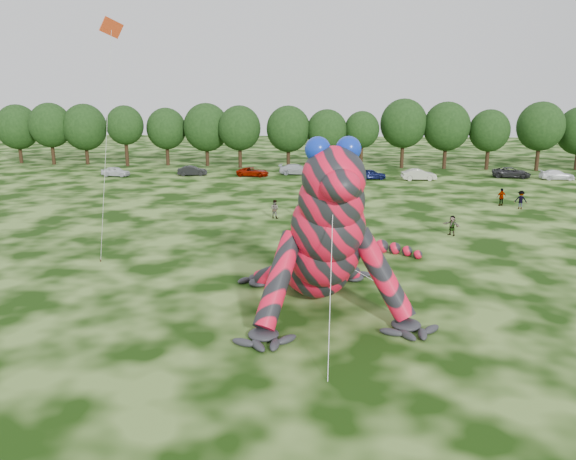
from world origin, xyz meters
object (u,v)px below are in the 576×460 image
(tree_5, at_px, (207,135))
(tree_11, at_px, (446,135))
(car_7, at_px, (557,175))
(tree_6, at_px, (240,137))
(car_4, at_px, (371,174))
(flying_kite, at_px, (111,47))
(tree_7, at_px, (288,137))
(tree_9, at_px, (362,140))
(car_6, at_px, (511,173))
(car_5, at_px, (419,175))
(spectator_1, at_px, (275,209))
(spectator_0, at_px, (301,207))
(tree_0, at_px, (18,134))
(car_2, at_px, (253,172))
(tree_12, at_px, (489,140))
(car_0, at_px, (116,171))
(tree_4, at_px, (167,137))
(tree_10, at_px, (403,134))
(tree_13, at_px, (540,136))
(tree_1, at_px, (51,134))
(spectator_3, at_px, (501,197))
(tree_2, at_px, (85,134))
(tree_3, at_px, (126,136))
(tree_8, at_px, (327,139))
(inflatable_gecko, at_px, (313,213))
(spectator_5, at_px, (452,225))
(spectator_2, at_px, (521,200))
(car_3, at_px, (297,169))

(tree_5, height_order, tree_11, tree_11)
(tree_11, relative_size, car_7, 2.24)
(tree_6, height_order, car_7, tree_6)
(car_4, bearing_deg, flying_kite, 148.98)
(tree_7, distance_m, tree_11, 23.91)
(tree_9, height_order, car_6, tree_9)
(car_5, height_order, spectator_1, spectator_1)
(tree_7, distance_m, spectator_0, 34.69)
(tree_0, xyz_separation_m, car_2, (40.28, -11.41, -4.13))
(tree_12, height_order, spectator_0, tree_12)
(car_0, bearing_deg, tree_9, -64.22)
(tree_4, relative_size, tree_5, 0.92)
(tree_4, xyz_separation_m, car_0, (-3.74, -12.47, -3.86))
(tree_7, relative_size, car_0, 2.40)
(tree_4, height_order, tree_11, tree_11)
(tree_10, bearing_deg, tree_4, 179.79)
(tree_10, relative_size, tree_11, 1.04)
(tree_11, relative_size, tree_13, 0.99)
(tree_1, height_order, spectator_3, tree_1)
(tree_2, distance_m, tree_5, 19.90)
(tree_11, bearing_deg, tree_4, 179.32)
(spectator_0, bearing_deg, tree_3, 121.65)
(spectator_1, bearing_deg, spectator_0, -138.11)
(tree_13, height_order, spectator_3, tree_13)
(tree_8, height_order, car_4, tree_8)
(tree_3, xyz_separation_m, tree_7, (25.64, -0.26, 0.02))
(inflatable_gecko, xyz_separation_m, tree_9, (5.12, 55.09, -0.44))
(flying_kite, distance_m, tree_5, 55.03)
(tree_8, xyz_separation_m, car_4, (6.19, -10.40, -3.78))
(flying_kite, distance_m, tree_1, 63.00)
(tree_7, xyz_separation_m, car_6, (31.37, -7.17, -4.04))
(tree_3, bearing_deg, spectator_5, -43.53)
(flying_kite, bearing_deg, spectator_3, 39.10)
(tree_3, height_order, tree_10, tree_10)
(tree_6, relative_size, car_2, 2.11)
(tree_0, xyz_separation_m, car_6, (75.85, -9.60, -4.05))
(inflatable_gecko, relative_size, flying_kite, 1.19)
(tree_1, xyz_separation_m, tree_13, (75.49, -0.93, 0.16))
(tree_8, bearing_deg, tree_1, 178.62)
(inflatable_gecko, distance_m, tree_8, 54.73)
(spectator_2, relative_size, spectator_5, 1.12)
(tree_12, bearing_deg, spectator_1, -128.28)
(tree_13, bearing_deg, tree_6, -179.43)
(car_3, distance_m, spectator_3, 30.53)
(tree_4, xyz_separation_m, car_5, (37.92, -12.54, -3.78))
(inflatable_gecko, bearing_deg, spectator_2, 38.29)
(tree_0, bearing_deg, tree_12, -1.15)
(tree_7, bearing_deg, car_7, -13.12)
(tree_9, bearing_deg, car_5, -57.14)
(tree_10, xyz_separation_m, car_4, (-5.42, -11.99, -4.56))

